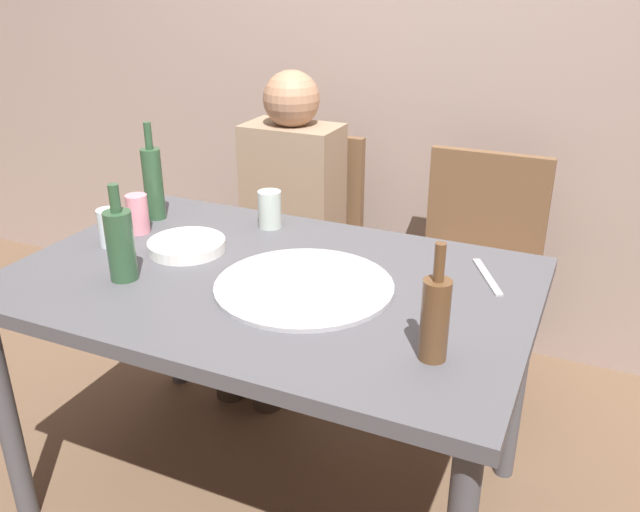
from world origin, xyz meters
name	(u,v)px	position (x,y,z in m)	size (l,w,h in m)	color
ground_plane	(276,492)	(0.00, 0.00, 0.00)	(8.00, 8.00, 0.00)	brown
back_wall	(414,25)	(0.00, 1.22, 1.30)	(6.00, 0.10, 2.60)	gray
dining_table	(269,304)	(0.00, 0.00, 0.67)	(1.39, 0.89, 0.75)	#4C4C51
pizza_tray	(304,286)	(0.12, -0.02, 0.76)	(0.46, 0.46, 0.01)	#ADADB2
wine_bottle	(435,317)	(0.51, -0.21, 0.85)	(0.06, 0.06, 0.26)	brown
beer_bottle	(153,182)	(-0.55, 0.24, 0.87)	(0.06, 0.06, 0.32)	#2D5133
water_bottle	(120,243)	(-0.34, -0.17, 0.85)	(0.07, 0.07, 0.26)	#2D5133
tumbler_near	(270,209)	(-0.17, 0.33, 0.81)	(0.07, 0.07, 0.12)	#B7C6BC
tumbler_far	(110,228)	(-0.53, 0.00, 0.81)	(0.07, 0.07, 0.11)	silver
soda_can	(138,214)	(-0.52, 0.12, 0.81)	(0.07, 0.07, 0.12)	pink
plate_stack	(187,245)	(-0.30, 0.06, 0.77)	(0.22, 0.22, 0.03)	white
table_knife	(487,277)	(0.54, 0.23, 0.75)	(0.22, 0.02, 0.01)	#B7B7BC
chair_left	(300,233)	(-0.32, 0.85, 0.51)	(0.44, 0.44, 0.90)	brown
chair_right	(475,263)	(0.40, 0.85, 0.51)	(0.44, 0.44, 0.90)	brown
guest_in_sweater	(283,216)	(-0.32, 0.69, 0.64)	(0.36, 0.56, 1.17)	#937A60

